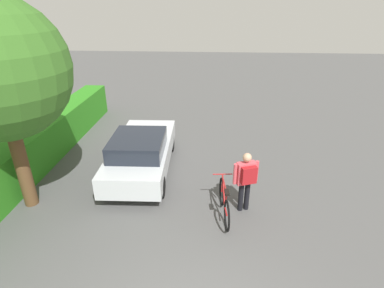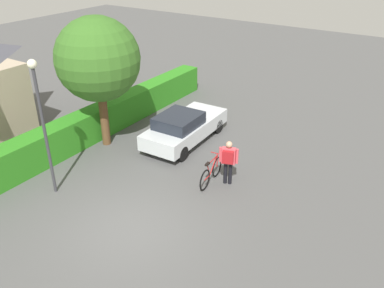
{
  "view_description": "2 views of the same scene",
  "coord_description": "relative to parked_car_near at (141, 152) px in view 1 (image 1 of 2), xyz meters",
  "views": [
    {
      "loc": [
        -2.82,
        -0.34,
        4.89
      ],
      "look_at": [
        4.91,
        0.18,
        1.23
      ],
      "focal_mm": 28.49,
      "sensor_mm": 36.0,
      "label": 1
    },
    {
      "loc": [
        -6.85,
        -6.66,
        7.69
      ],
      "look_at": [
        3.43,
        0.1,
        1.24
      ],
      "focal_mm": 37.81,
      "sensor_mm": 36.0,
      "label": 2
    }
  ],
  "objects": [
    {
      "name": "bicycle",
      "position": [
        -1.99,
        -2.48,
        -0.3
      ],
      "size": [
        1.71,
        0.5,
        0.92
      ],
      "color": "black",
      "rests_on": "ground"
    },
    {
      "name": "person_rider",
      "position": [
        -1.75,
        -3.0,
        0.28
      ],
      "size": [
        0.46,
        0.63,
        1.62
      ],
      "color": "black",
      "rests_on": "ground"
    },
    {
      "name": "parked_car_near",
      "position": [
        0.0,
        0.0,
        0.0
      ],
      "size": [
        4.23,
        1.83,
        1.36
      ],
      "color": "silver",
      "rests_on": "ground"
    }
  ]
}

